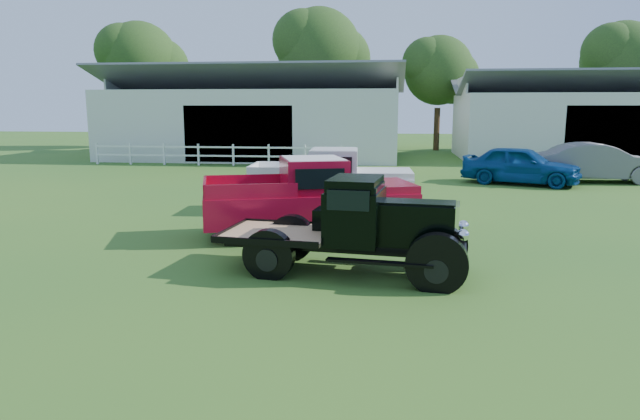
% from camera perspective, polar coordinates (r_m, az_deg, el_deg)
% --- Properties ---
extents(ground, '(120.00, 120.00, 0.00)m').
position_cam_1_polar(ground, '(11.31, -1.77, -6.30)').
color(ground, '#306323').
extents(shed_left, '(18.80, 10.20, 5.60)m').
position_cam_1_polar(shed_left, '(37.73, -6.25, 9.58)').
color(shed_left, '#B7BAA2').
rests_on(shed_left, ground).
extents(shed_right, '(16.80, 9.20, 5.20)m').
position_cam_1_polar(shed_right, '(39.67, 25.52, 8.40)').
color(shed_right, '#B7BAA2').
rests_on(shed_right, ground).
extents(fence_rail, '(14.20, 0.16, 1.20)m').
position_cam_1_polar(fence_rail, '(32.31, -10.38, 5.46)').
color(fence_rail, white).
rests_on(fence_rail, ground).
extents(tree_a, '(6.30, 6.30, 10.50)m').
position_cam_1_polar(tree_a, '(47.98, -17.49, 12.24)').
color(tree_a, '#213616').
rests_on(tree_a, ground).
extents(tree_b, '(6.90, 6.90, 11.50)m').
position_cam_1_polar(tree_b, '(45.14, -0.10, 13.49)').
color(tree_b, '#213616').
rests_on(tree_b, ground).
extents(tree_c, '(5.40, 5.40, 9.00)m').
position_cam_1_polar(tree_c, '(43.85, 11.73, 11.74)').
color(tree_c, '#213616').
rests_on(tree_c, ground).
extents(tree_d, '(6.00, 6.00, 10.00)m').
position_cam_1_polar(tree_d, '(47.62, 27.75, 11.27)').
color(tree_d, '#213616').
rests_on(tree_d, ground).
extents(vintage_flatbed, '(4.97, 2.45, 1.89)m').
position_cam_1_polar(vintage_flatbed, '(11.12, 3.06, -1.57)').
color(vintage_flatbed, black).
rests_on(vintage_flatbed, ground).
extents(red_pickup, '(5.85, 3.67, 2.00)m').
position_cam_1_polar(red_pickup, '(14.39, -1.10, 1.37)').
color(red_pickup, '#A40B26').
rests_on(red_pickup, ground).
extents(white_pickup, '(5.31, 2.30, 1.91)m').
position_cam_1_polar(white_pickup, '(17.78, 1.09, 2.94)').
color(white_pickup, white).
rests_on(white_pickup, ground).
extents(misc_car_blue, '(5.13, 3.55, 1.62)m').
position_cam_1_polar(misc_car_blue, '(25.44, 19.44, 4.25)').
color(misc_car_blue, navy).
rests_on(misc_car_blue, ground).
extents(misc_car_grey, '(5.12, 1.79, 1.69)m').
position_cam_1_polar(misc_car_grey, '(27.49, 26.02, 4.27)').
color(misc_car_grey, '#616161').
rests_on(misc_car_grey, ground).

